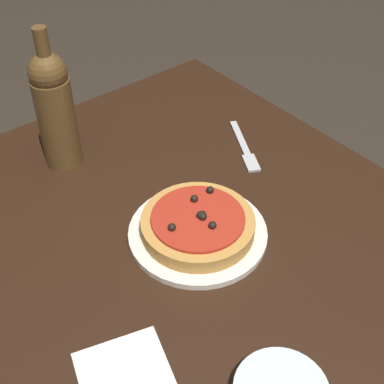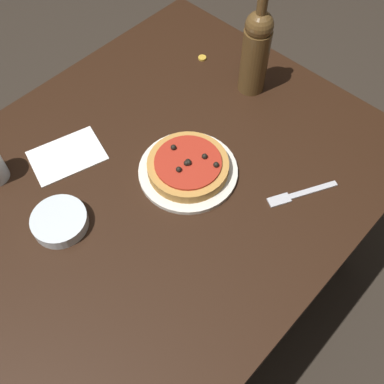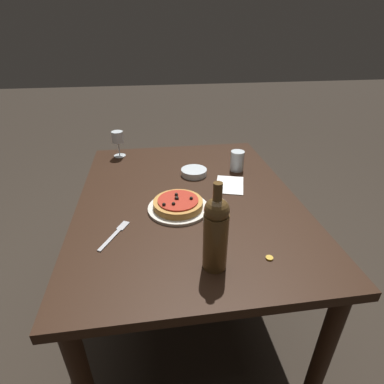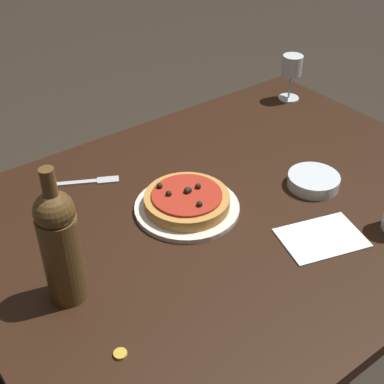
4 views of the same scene
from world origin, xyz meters
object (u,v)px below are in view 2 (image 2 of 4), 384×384
side_bowl (60,221)px  bottle_cap (202,58)px  dinner_plate (188,171)px  dining_table (146,204)px  fork (298,194)px  wine_bottle (256,50)px  pizza (188,166)px

side_bowl → bottle_cap: 0.66m
dinner_plate → bottle_cap: 0.42m
dining_table → bottle_cap: (0.44, 0.21, 0.09)m
dining_table → dinner_plate: 0.15m
dining_table → fork: 0.38m
wine_bottle → side_bowl: (-0.64, 0.03, -0.11)m
dinner_plate → wine_bottle: size_ratio=0.85×
wine_bottle → bottle_cap: bearing=91.6°
dining_table → dinner_plate: size_ratio=5.02×
pizza → fork: (0.13, -0.24, -0.03)m
dining_table → wine_bottle: bearing=3.2°
pizza → side_bowl: pizza is taller
fork → bottle_cap: 0.53m
bottle_cap → dinner_plate: bearing=-142.3°
dinner_plate → wine_bottle: 0.37m
side_bowl → dining_table: bearing=-15.8°
side_bowl → pizza: bearing=-19.8°
dinner_plate → bottle_cap: bearing=37.7°
dining_table → bottle_cap: bearing=25.2°
dining_table → fork: (0.23, -0.29, 0.09)m
pizza → wine_bottle: bearing=12.8°
dining_table → pizza: 0.16m
dining_table → wine_bottle: 0.49m
fork → bottle_cap: bottle_cap is taller
dinner_plate → wine_bottle: wine_bottle is taller
dinner_plate → pizza: pizza is taller
side_bowl → fork: 0.56m
pizza → bottle_cap: 0.42m
dining_table → pizza: size_ratio=6.18×
wine_bottle → fork: 0.40m
fork → pizza: bearing=-33.0°
dining_table → side_bowl: side_bowl is taller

